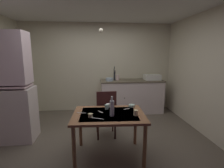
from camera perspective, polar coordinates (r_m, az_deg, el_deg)
name	(u,v)px	position (r m, az deg, el deg)	size (l,w,h in m)	color
ground_plane	(101,141)	(3.48, -3.90, -18.78)	(5.32, 5.32, 0.00)	brown
wall_back	(98,68)	(5.02, -4.87, 5.59)	(4.42, 0.10, 2.55)	beige
wall_right	(213,75)	(3.83, 31.11, 2.58)	(0.10, 3.93, 2.55)	beige
hutch_cabinet	(9,92)	(3.73, -31.62, -2.22)	(0.86, 0.50, 2.09)	silver
counter_cabinet	(132,96)	(4.90, 6.67, -4.09)	(1.77, 0.64, 0.94)	silver
sink_basin	(152,77)	(4.96, 13.47, 2.29)	(0.44, 0.34, 0.15)	white
hand_pump	(115,74)	(4.74, 0.86, 3.34)	(0.05, 0.27, 0.39)	#232328
mixing_bowl_counter	(109,79)	(4.65, -0.86, 1.59)	(0.21, 0.21, 0.08)	#9EB2C6
stoneware_crock	(118,77)	(4.75, 1.91, 2.25)	(0.11, 0.11, 0.16)	beige
dining_table	(109,119)	(2.76, -1.11, -11.86)	(1.18, 0.88, 0.74)	brown
chair_far_side	(106,113)	(3.40, -2.03, -9.96)	(0.41, 0.41, 0.99)	#3C221D
serving_bowl_wide	(132,106)	(3.07, 6.74, -7.33)	(0.11, 0.11, 0.04)	#ADD1C1
mug_tall	(107,107)	(2.91, -1.81, -7.82)	(0.06, 0.06, 0.08)	#ADD1C1
teacup_cream	(108,106)	(3.01, -1.37, -7.35)	(0.07, 0.07, 0.07)	white
teacup_mint	(90,115)	(2.59, -7.36, -10.57)	(0.07, 0.07, 0.06)	beige
mug_dark	(136,113)	(2.66, 8.09, -9.66)	(0.07, 0.07, 0.09)	beige
glass_bottle	(112,108)	(2.59, -0.01, -8.11)	(0.07, 0.07, 0.31)	#B7BCC1
table_knife	(98,118)	(2.54, -4.92, -11.60)	(0.20, 0.02, 0.01)	silver
teaspoon_near_bowl	(81,113)	(2.79, -10.35, -9.64)	(0.15, 0.02, 0.01)	beige
teaspoon_by_cup	(100,112)	(2.80, -3.97, -9.45)	(0.13, 0.02, 0.01)	beige
serving_spoon	(127,109)	(2.95, 5.03, -8.42)	(0.13, 0.02, 0.01)	beige
pendant_bulb	(101,30)	(3.32, -3.78, 17.74)	(0.08, 0.08, 0.08)	#F9EFCC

